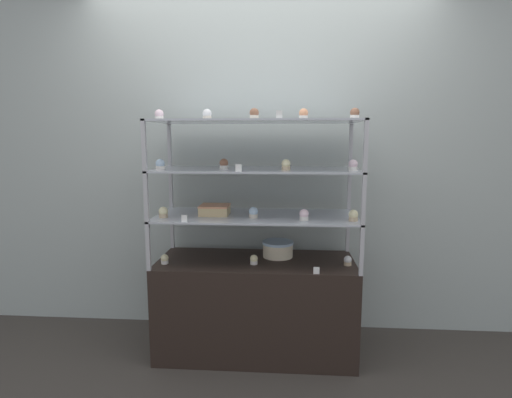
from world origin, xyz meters
The scene contains 28 objects.
ground_plane centered at (0.00, 0.00, 0.00)m, with size 20.00×20.00×0.00m, color #38332D.
back_wall centered at (0.00, 0.42, 1.30)m, with size 8.00×0.05×2.60m.
display_base centered at (0.00, 0.00, 0.32)m, with size 1.31×0.55×0.64m.
display_riser_lower centered at (0.00, 0.00, 0.93)m, with size 1.31×0.55×0.31m.
display_riser_middle centered at (0.00, 0.00, 1.24)m, with size 1.31×0.55×0.31m.
display_riser_upper centered at (0.00, 0.00, 1.55)m, with size 1.31×0.55×0.31m.
layer_cake_centerpiece centered at (0.14, 0.09, 0.70)m, with size 0.21×0.21×0.11m.
sheet_cake_frosted centered at (-0.27, 0.00, 0.98)m, with size 0.19×0.18×0.06m.
cupcake_0 centered at (-0.59, -0.12, 0.67)m, with size 0.05×0.05×0.06m.
cupcake_1 centered at (-0.01, -0.09, 0.67)m, with size 0.05×0.05×0.06m.
cupcake_2 centered at (0.60, -0.07, 0.67)m, with size 0.05×0.05×0.06m.
price_tag_0 centered at (0.38, -0.25, 0.67)m, with size 0.04×0.00×0.04m.
cupcake_3 centered at (-0.58, -0.12, 0.98)m, with size 0.06×0.06×0.07m.
cupcake_4 centered at (-0.01, -0.09, 0.98)m, with size 0.06×0.06×0.07m.
cupcake_5 centered at (0.31, -0.15, 0.98)m, with size 0.06×0.06×0.07m.
cupcake_6 centered at (0.61, -0.15, 0.98)m, with size 0.06×0.06×0.07m.
price_tag_1 centered at (-0.41, -0.25, 0.97)m, with size 0.04×0.00×0.04m.
cupcake_7 centered at (-0.59, -0.14, 1.29)m, with size 0.06×0.06×0.07m.
cupcake_8 centered at (-0.20, -0.05, 1.29)m, with size 0.06×0.06×0.07m.
cupcake_9 centered at (0.19, -0.11, 1.29)m, with size 0.06×0.06×0.07m.
cupcake_10 centered at (0.60, -0.12, 1.29)m, with size 0.06×0.06×0.07m.
price_tag_2 centered at (-0.08, -0.25, 1.28)m, with size 0.04×0.00×0.04m.
cupcake_11 centered at (-0.60, -0.08, 1.59)m, with size 0.06×0.06×0.07m.
cupcake_12 centered at (-0.30, -0.09, 1.59)m, with size 0.06×0.06×0.07m.
cupcake_13 centered at (0.00, -0.15, 1.59)m, with size 0.06×0.06×0.07m.
cupcake_14 centered at (0.30, -0.10, 1.59)m, with size 0.06×0.06×0.07m.
cupcake_15 centered at (0.60, -0.12, 1.59)m, with size 0.06×0.06×0.07m.
price_tag_3 centered at (0.15, -0.25, 1.59)m, with size 0.04×0.00×0.04m.
Camera 1 is at (0.19, -2.58, 1.44)m, focal length 28.00 mm.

